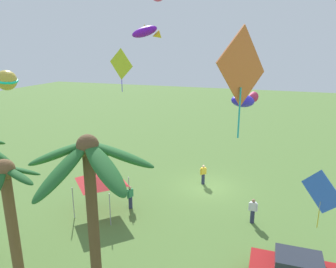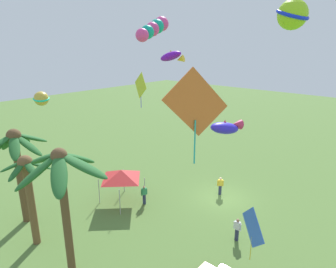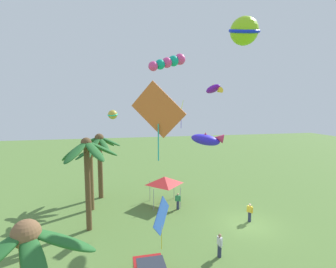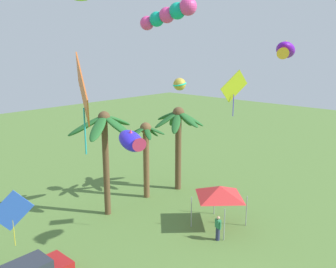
{
  "view_description": "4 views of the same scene",
  "coord_description": "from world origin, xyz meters",
  "px_view_note": "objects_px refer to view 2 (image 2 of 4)",
  "views": [
    {
      "loc": [
        -4.44,
        22.28,
        10.52
      ],
      "look_at": [
        1.04,
        6.41,
        5.85
      ],
      "focal_mm": 33.76,
      "sensor_mm": 36.0,
      "label": 1
    },
    {
      "loc": [
        -11.33,
        19.58,
        12.4
      ],
      "look_at": [
        1.17,
        5.51,
        6.65
      ],
      "focal_mm": 31.58,
      "sensor_mm": 36.0,
      "label": 2
    },
    {
      "loc": [
        -17.92,
        10.68,
        9.88
      ],
      "look_at": [
        1.12,
        6.6,
        7.67
      ],
      "focal_mm": 26.49,
      "sensor_mm": 36.0,
      "label": 3
    },
    {
      "loc": [
        -12.77,
        -6.48,
        11.53
      ],
      "look_at": [
        0.54,
        5.79,
        7.26
      ],
      "focal_mm": 38.57,
      "sensor_mm": 36.0,
      "label": 4
    }
  ],
  "objects_px": {
    "palm_tree_1": "(16,153)",
    "palm_tree_2": "(28,183)",
    "festival_tent": "(121,174)",
    "kite_fish_4": "(226,127)",
    "kite_diamond_6": "(196,105)",
    "kite_diamond_7": "(253,228)",
    "spectator_1": "(220,186)",
    "kite_ball_5": "(41,99)",
    "spectator_0": "(237,229)",
    "kite_tube_1": "(154,28)",
    "kite_diamond_3": "(141,86)",
    "kite_ball_2": "(292,15)",
    "spectator_2": "(144,195)",
    "palm_tree_0": "(62,178)"
  },
  "relations": [
    {
      "from": "palm_tree_1",
      "to": "palm_tree_2",
      "type": "distance_m",
      "value": 3.26
    },
    {
      "from": "festival_tent",
      "to": "kite_fish_4",
      "type": "bearing_deg",
      "value": -172.25
    },
    {
      "from": "kite_diamond_6",
      "to": "kite_diamond_7",
      "type": "relative_size",
      "value": 1.85
    },
    {
      "from": "kite_diamond_7",
      "to": "spectator_1",
      "type": "bearing_deg",
      "value": -51.79
    },
    {
      "from": "palm_tree_2",
      "to": "kite_ball_5",
      "type": "bearing_deg",
      "value": -56.19
    },
    {
      "from": "festival_tent",
      "to": "spectator_0",
      "type": "bearing_deg",
      "value": -169.19
    },
    {
      "from": "kite_tube_1",
      "to": "kite_diamond_3",
      "type": "xyz_separation_m",
      "value": [
        3.29,
        -1.92,
        -3.81
      ]
    },
    {
      "from": "palm_tree_2",
      "to": "kite_fish_4",
      "type": "distance_m",
      "value": 12.45
    },
    {
      "from": "spectator_0",
      "to": "kite_ball_2",
      "type": "bearing_deg",
      "value": -173.84
    },
    {
      "from": "spectator_1",
      "to": "spectator_2",
      "type": "relative_size",
      "value": 1.0
    },
    {
      "from": "kite_diamond_3",
      "to": "kite_fish_4",
      "type": "bearing_deg",
      "value": 178.12
    },
    {
      "from": "palm_tree_2",
      "to": "festival_tent",
      "type": "bearing_deg",
      "value": -91.35
    },
    {
      "from": "festival_tent",
      "to": "kite_tube_1",
      "type": "distance_m",
      "value": 11.64
    },
    {
      "from": "palm_tree_2",
      "to": "spectator_1",
      "type": "distance_m",
      "value": 14.93
    },
    {
      "from": "palm_tree_2",
      "to": "kite_tube_1",
      "type": "xyz_separation_m",
      "value": [
        -4.48,
        -6.55,
        8.96
      ]
    },
    {
      "from": "kite_fish_4",
      "to": "spectator_0",
      "type": "bearing_deg",
      "value": -144.13
    },
    {
      "from": "palm_tree_1",
      "to": "festival_tent",
      "type": "xyz_separation_m",
      "value": [
        -3.19,
        -6.38,
        -2.82
      ]
    },
    {
      "from": "kite_ball_5",
      "to": "kite_diamond_3",
      "type": "bearing_deg",
      "value": -112.58
    },
    {
      "from": "spectator_1",
      "to": "kite_diamond_3",
      "type": "xyz_separation_m",
      "value": [
        4.25,
        4.99,
        8.64
      ]
    },
    {
      "from": "palm_tree_1",
      "to": "kite_diamond_6",
      "type": "distance_m",
      "value": 13.32
    },
    {
      "from": "kite_tube_1",
      "to": "kite_fish_4",
      "type": "height_order",
      "value": "kite_tube_1"
    },
    {
      "from": "spectator_1",
      "to": "kite_tube_1",
      "type": "xyz_separation_m",
      "value": [
        0.96,
        6.91,
        12.45
      ]
    },
    {
      "from": "kite_diamond_7",
      "to": "palm_tree_2",
      "type": "bearing_deg",
      "value": 19.58
    },
    {
      "from": "kite_fish_4",
      "to": "kite_ball_5",
      "type": "bearing_deg",
      "value": 30.92
    },
    {
      "from": "spectator_0",
      "to": "spectator_1",
      "type": "relative_size",
      "value": 1.0
    },
    {
      "from": "palm_tree_1",
      "to": "kite_diamond_7",
      "type": "relative_size",
      "value": 2.62
    },
    {
      "from": "palm_tree_0",
      "to": "kite_ball_2",
      "type": "height_order",
      "value": "kite_ball_2"
    },
    {
      "from": "kite_diamond_7",
      "to": "festival_tent",
      "type": "bearing_deg",
      "value": -11.92
    },
    {
      "from": "kite_tube_1",
      "to": "kite_ball_2",
      "type": "xyz_separation_m",
      "value": [
        -7.02,
        -2.52,
        0.51
      ]
    },
    {
      "from": "spectator_0",
      "to": "kite_tube_1",
      "type": "height_order",
      "value": "kite_tube_1"
    },
    {
      "from": "palm_tree_0",
      "to": "kite_ball_2",
      "type": "bearing_deg",
      "value": -129.99
    },
    {
      "from": "palm_tree_2",
      "to": "kite_ball_2",
      "type": "bearing_deg",
      "value": -141.74
    },
    {
      "from": "palm_tree_1",
      "to": "spectator_1",
      "type": "bearing_deg",
      "value": -123.54
    },
    {
      "from": "palm_tree_0",
      "to": "kite_tube_1",
      "type": "xyz_separation_m",
      "value": [
        -0.46,
        -6.4,
        7.44
      ]
    },
    {
      "from": "kite_diamond_7",
      "to": "spectator_0",
      "type": "bearing_deg",
      "value": -56.34
    },
    {
      "from": "spectator_1",
      "to": "palm_tree_1",
      "type": "bearing_deg",
      "value": 56.46
    },
    {
      "from": "palm_tree_1",
      "to": "kite_tube_1",
      "type": "xyz_separation_m",
      "value": [
        -7.51,
        -5.87,
        7.98
      ]
    },
    {
      "from": "kite_tube_1",
      "to": "kite_fish_4",
      "type": "relative_size",
      "value": 1.33
    },
    {
      "from": "palm_tree_1",
      "to": "kite_tube_1",
      "type": "distance_m",
      "value": 12.43
    },
    {
      "from": "palm_tree_1",
      "to": "kite_diamond_3",
      "type": "bearing_deg",
      "value": -118.44
    },
    {
      "from": "spectator_0",
      "to": "kite_fish_4",
      "type": "bearing_deg",
      "value": 35.87
    },
    {
      "from": "spectator_2",
      "to": "palm_tree_0",
      "type": "bearing_deg",
      "value": 106.32
    },
    {
      "from": "kite_diamond_7",
      "to": "kite_tube_1",
      "type": "bearing_deg",
      "value": -14.59
    },
    {
      "from": "palm_tree_1",
      "to": "spectator_0",
      "type": "height_order",
      "value": "palm_tree_1"
    },
    {
      "from": "palm_tree_0",
      "to": "spectator_0",
      "type": "bearing_deg",
      "value": -122.59
    },
    {
      "from": "spectator_1",
      "to": "kite_ball_5",
      "type": "bearing_deg",
      "value": 58.69
    },
    {
      "from": "spectator_0",
      "to": "kite_ball_5",
      "type": "height_order",
      "value": "kite_ball_5"
    },
    {
      "from": "palm_tree_1",
      "to": "spectator_2",
      "type": "height_order",
      "value": "palm_tree_1"
    },
    {
      "from": "palm_tree_0",
      "to": "spectator_0",
      "type": "relative_size",
      "value": 4.69
    },
    {
      "from": "palm_tree_0",
      "to": "spectator_2",
      "type": "distance_m",
      "value": 9.65
    }
  ]
}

